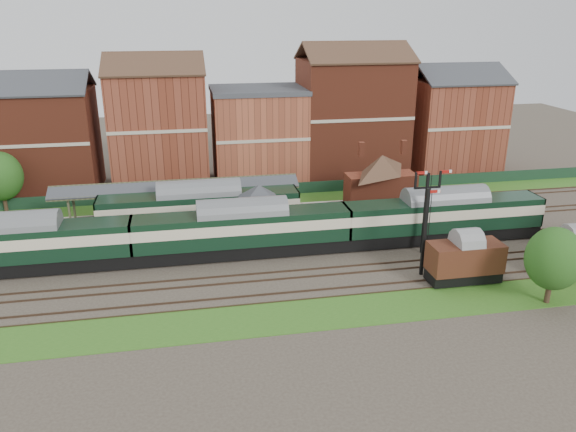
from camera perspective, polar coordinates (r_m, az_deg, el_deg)
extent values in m
plane|color=#473D33|center=(54.68, 0.73, -3.64)|extent=(160.00, 160.00, 0.00)
cube|color=#2D6619|center=(69.38, -1.89, 1.62)|extent=(90.00, 4.50, 0.06)
cube|color=#2D6619|center=(44.22, 3.85, -9.76)|extent=(90.00, 5.00, 0.06)
cube|color=#193823|center=(71.04, -2.15, 2.67)|extent=(90.00, 0.12, 1.50)
cube|color=#2D2D2D|center=(62.80, -5.51, -0.03)|extent=(55.00, 3.40, 1.00)
cube|color=#667A57|center=(56.71, -2.89, -1.45)|extent=(3.40, 3.20, 2.40)
cube|color=#46482D|center=(55.94, -2.93, 0.64)|extent=(3.60, 3.40, 2.00)
pyramid|color=#383A3F|center=(55.37, -2.96, 2.40)|extent=(5.40, 5.40, 1.60)
cube|color=brown|center=(58.28, 4.92, -1.00)|extent=(3.00, 2.40, 2.20)
cube|color=#4C3323|center=(57.19, 5.14, 0.12)|extent=(3.20, 1.34, 0.79)
cube|color=#4C3323|center=(58.36, 4.80, 0.55)|extent=(3.20, 1.34, 0.79)
cube|color=brown|center=(65.66, 9.36, 2.77)|extent=(8.00, 3.00, 3.50)
pyramid|color=#4C3323|center=(64.88, 9.50, 5.17)|extent=(8.10, 8.10, 2.20)
cube|color=brown|center=(63.95, 7.41, 5.53)|extent=(0.60, 0.60, 1.60)
cube|color=brown|center=(65.65, 11.59, 5.66)|extent=(0.60, 0.60, 1.60)
cube|color=#46482D|center=(61.83, -21.34, 0.47)|extent=(0.22, 0.22, 3.40)
cube|color=#46482D|center=(63.90, -1.22, 2.51)|extent=(0.22, 0.22, 3.40)
cube|color=#383A3F|center=(60.41, -11.23, 2.96)|extent=(26.00, 1.99, 0.90)
cube|color=#383A3F|center=(62.23, -11.24, 3.46)|extent=(26.00, 1.99, 0.90)
cube|color=#46482D|center=(61.22, -11.26, 3.55)|extent=(26.00, 0.20, 0.20)
cube|color=black|center=(54.54, 13.73, 0.22)|extent=(0.25, 0.25, 8.00)
cube|color=black|center=(53.73, 13.96, 2.83)|extent=(2.60, 0.18, 0.18)
cube|color=#B2140F|center=(53.07, 13.45, 4.29)|extent=(1.10, 0.08, 0.25)
cube|color=#B2140F|center=(54.08, 15.78, 4.37)|extent=(1.10, 0.08, 0.25)
cube|color=black|center=(49.92, 13.70, -1.65)|extent=(0.25, 0.25, 8.00)
cube|color=#B2140F|center=(48.93, 14.65, 2.42)|extent=(1.10, 0.08, 0.25)
cube|color=brown|center=(77.76, -24.06, 6.86)|extent=(14.00, 10.00, 13.00)
cube|color=brown|center=(75.51, -12.95, 8.52)|extent=(12.00, 10.00, 15.00)
cube|color=#AC5537|center=(76.41, -3.00, 7.98)|extent=(12.00, 10.00, 12.00)
cube|color=brown|center=(78.78, 6.52, 9.73)|extent=(14.00, 10.00, 16.00)
cube|color=brown|center=(84.65, 16.35, 8.74)|extent=(12.00, 10.00, 13.00)
cube|color=black|center=(55.59, -25.86, -4.50)|extent=(20.25, 2.84, 1.24)
cube|color=black|center=(54.83, -26.18, -2.51)|extent=(20.25, 3.15, 2.93)
cube|color=beige|center=(54.71, -26.24, -2.17)|extent=(20.27, 3.19, 1.01)
cube|color=slate|center=(54.28, -26.44, -0.92)|extent=(20.25, 3.15, 0.68)
cube|color=black|center=(53.67, -4.57, -3.27)|extent=(20.25, 2.84, 1.24)
cube|color=black|center=(52.88, -4.63, -1.20)|extent=(20.25, 3.15, 2.93)
cube|color=beige|center=(52.75, -4.64, -0.85)|extent=(20.27, 3.19, 1.01)
cube|color=slate|center=(52.31, -4.68, 0.46)|extent=(20.25, 3.15, 0.68)
cube|color=black|center=(59.08, 15.34, -1.71)|extent=(20.25, 2.84, 1.24)
cube|color=black|center=(58.37, 15.53, 0.18)|extent=(20.25, 3.15, 2.93)
cube|color=beige|center=(58.25, 15.56, 0.51)|extent=(20.27, 3.19, 1.01)
cube|color=slate|center=(57.85, 15.68, 1.70)|extent=(20.25, 3.15, 0.68)
cube|color=black|center=(59.47, -8.83, -1.06)|extent=(20.52, 2.87, 1.25)
cube|color=black|center=(58.75, -8.94, 0.86)|extent=(20.52, 3.19, 2.96)
cube|color=beige|center=(58.64, -8.96, 1.19)|extent=(20.54, 3.23, 1.03)
cube|color=slate|center=(58.23, -9.03, 2.40)|extent=(20.52, 3.19, 0.68)
cube|color=black|center=(50.86, 17.34, -5.75)|extent=(6.20, 2.28, 0.93)
cube|color=#481D14|center=(50.17, 17.54, -4.00)|extent=(6.20, 2.69, 2.48)
cube|color=gray|center=(49.65, 17.70, -2.56)|extent=(6.20, 2.69, 0.45)
cube|color=black|center=(56.34, 26.79, -4.54)|extent=(5.82, 2.14, 0.87)
cube|color=#481D14|center=(55.75, 27.04, -3.04)|extent=(5.82, 2.52, 2.33)
cube|color=gray|center=(55.31, 27.25, -1.82)|extent=(5.82, 2.52, 0.43)
cylinder|color=#382619|center=(49.40, 25.00, -6.47)|extent=(0.44, 0.44, 2.99)
ellipsoid|color=#294E16|center=(48.46, 25.42, -3.92)|extent=(4.40, 4.40, 5.06)
cylinder|color=#382619|center=(72.57, -26.86, 1.60)|extent=(0.44, 0.44, 3.35)
ellipsoid|color=#294E16|center=(71.87, -27.19, 3.63)|extent=(4.91, 4.91, 5.65)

